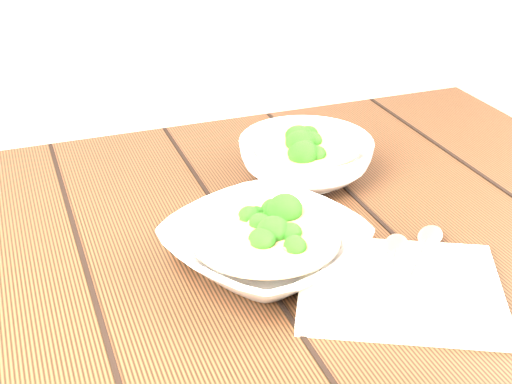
% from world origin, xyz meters
% --- Properties ---
extents(table, '(1.20, 0.80, 0.75)m').
position_xyz_m(table, '(0.00, 0.00, 0.63)').
color(table, '#3B1F10').
rests_on(table, ground).
extents(soup_bowl_front, '(0.31, 0.31, 0.07)m').
position_xyz_m(soup_bowl_front, '(-0.01, -0.08, 0.78)').
color(soup_bowl_front, silver).
rests_on(soup_bowl_front, table).
extents(soup_bowl_back, '(0.27, 0.27, 0.07)m').
position_xyz_m(soup_bowl_back, '(0.14, 0.13, 0.78)').
color(soup_bowl_back, silver).
rests_on(soup_bowl_back, table).
extents(trivet, '(0.14, 0.14, 0.03)m').
position_xyz_m(trivet, '(-0.05, 0.01, 0.76)').
color(trivet, black).
rests_on(trivet, table).
extents(napkin, '(0.30, 0.28, 0.01)m').
position_xyz_m(napkin, '(0.12, -0.18, 0.76)').
color(napkin, beige).
rests_on(napkin, table).
extents(spoon_left, '(0.12, 0.17, 0.01)m').
position_xyz_m(spoon_left, '(0.13, -0.15, 0.77)').
color(spoon_left, '#9E978B').
rests_on(spoon_left, napkin).
extents(spoon_right, '(0.15, 0.15, 0.01)m').
position_xyz_m(spoon_right, '(0.18, -0.14, 0.77)').
color(spoon_right, '#9E978B').
rests_on(spoon_right, napkin).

